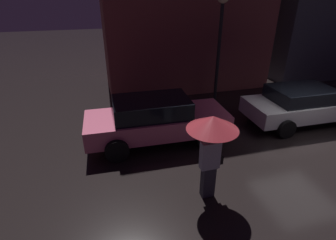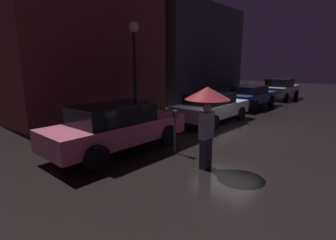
{
  "view_description": "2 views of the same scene",
  "coord_description": "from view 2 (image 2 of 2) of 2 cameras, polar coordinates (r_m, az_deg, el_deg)",
  "views": [
    {
      "loc": [
        -6.49,
        -5.93,
        4.48
      ],
      "look_at": [
        -4.81,
        0.17,
        1.32
      ],
      "focal_mm": 28.0,
      "sensor_mm": 36.0,
      "label": 1
    },
    {
      "loc": [
        -9.85,
        -4.84,
        2.69
      ],
      "look_at": [
        -4.0,
        0.04,
        1.03
      ],
      "focal_mm": 28.0,
      "sensor_mm": 36.0,
      "label": 2
    }
  ],
  "objects": [
    {
      "name": "building_facade_right",
      "position": [
        20.48,
        6.34,
        14.21
      ],
      "size": [
        9.03,
        3.0,
        6.8
      ],
      "color": "#3D3D47",
      "rests_on": "ground"
    },
    {
      "name": "parked_car_silver",
      "position": [
        21.84,
        23.16,
        6.31
      ],
      "size": [
        4.23,
        1.94,
        1.53
      ],
      "rotation": [
        0.0,
        0.0,
        0.01
      ],
      "color": "#B7B7BF",
      "rests_on": "ground"
    },
    {
      "name": "parked_car_pink",
      "position": [
        8.17,
        -11.15,
        -1.44
      ],
      "size": [
        4.54,
        1.91,
        1.48
      ],
      "rotation": [
        0.0,
        0.0,
        -0.03
      ],
      "color": "#DB6684",
      "rests_on": "ground"
    },
    {
      "name": "parking_meter",
      "position": [
        7.85,
        1.5,
        -1.57
      ],
      "size": [
        0.12,
        0.1,
        1.31
      ],
      "color": "#4C5154",
      "rests_on": "ground"
    },
    {
      "name": "pedestrian_with_umbrella",
      "position": [
        6.58,
        8.55,
        3.55
      ],
      "size": [
        1.13,
        1.13,
        2.12
      ],
      "rotation": [
        0.0,
        0.0,
        3.16
      ],
      "color": "#383842",
      "rests_on": "ground"
    },
    {
      "name": "ground_plane",
      "position": [
        11.3,
        13.23,
        -1.82
      ],
      "size": [
        60.0,
        60.0,
        0.0
      ],
      "primitive_type": "plane",
      "color": "black"
    },
    {
      "name": "street_lamp_near",
      "position": [
        12.1,
        -7.36,
        14.93
      ],
      "size": [
        0.47,
        0.47,
        4.46
      ],
      "color": "black",
      "rests_on": "ground"
    },
    {
      "name": "parked_car_blue",
      "position": [
        16.88,
        17.4,
        5.05
      ],
      "size": [
        4.43,
        1.87,
        1.34
      ],
      "rotation": [
        0.0,
        0.0,
        -0.04
      ],
      "color": "navy",
      "rests_on": "ground"
    },
    {
      "name": "parked_car_white",
      "position": [
        12.26,
        9.32,
        2.88
      ],
      "size": [
        4.2,
        1.97,
        1.36
      ],
      "rotation": [
        0.0,
        0.0,
        -0.02
      ],
      "color": "silver",
      "rests_on": "ground"
    },
    {
      "name": "building_facade_left",
      "position": [
        13.86,
        -16.88,
        20.1
      ],
      "size": [
        7.74,
        3.0,
        9.39
      ],
      "color": "brown",
      "rests_on": "ground"
    }
  ]
}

